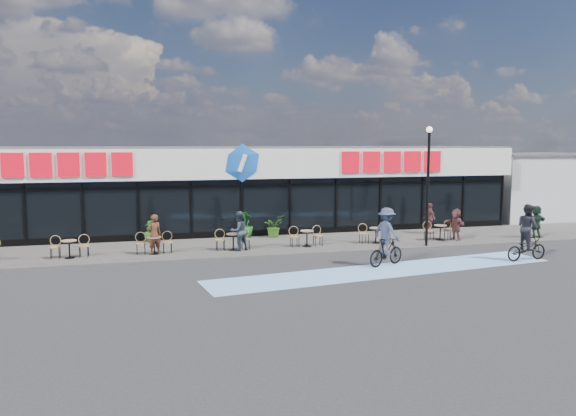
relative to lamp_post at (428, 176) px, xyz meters
The scene contains 22 objects.
ground 8.70m from the lamp_post, 163.40° to the right, with size 120.00×120.00×0.00m, color #28282B.
sidewalk 8.66m from the lamp_post, 164.09° to the left, with size 44.00×5.00×0.10m, color #59544F.
bike_lane 6.25m from the lamp_post, 134.36° to the right, with size 14.00×2.20×0.01m, color #7EB1EE.
building 10.89m from the lamp_post, 135.32° to the left, with size 30.60×6.57×4.75m.
neighbour_building 15.51m from the lamp_post, 34.24° to the left, with size 9.20×7.20×4.11m.
lamp_post is the anchor object (origin of this frame).
bistro_set_1 15.76m from the lamp_post, behind, with size 1.54×0.62×0.90m.
bistro_set_2 12.47m from the lamp_post, behind, with size 1.54×0.62×0.90m.
bistro_set_3 9.24m from the lamp_post, behind, with size 1.54×0.62×0.90m.
bistro_set_4 6.15m from the lamp_post, 166.71° to the left, with size 1.54×0.62×0.90m.
bistro_set_5 3.62m from the lamp_post, 147.53° to the left, with size 1.54×0.62×0.90m.
bistro_set_6 3.32m from the lamp_post, 42.49° to the left, with size 1.54×0.62×0.90m.
potted_plant_left 13.24m from the lamp_post, 160.18° to the left, with size 0.60×0.60×1.08m, color #224F16.
potted_plant_mid 7.92m from the lamp_post, 146.16° to the left, with size 0.99×0.86×1.10m, color #31611B.
potted_plant_right 9.12m from the lamp_post, 149.96° to the left, with size 0.75×0.75×1.35m, color #164D16.
patron_left 12.37m from the lamp_post, behind, with size 0.62×0.41×1.71m, color #4C2A1B.
patron_right 8.88m from the lamp_post, behind, with size 0.84×0.66×1.73m, color #2B3843.
pedestrian_a 3.34m from the lamp_post, 24.74° to the left, with size 1.43×0.46×1.54m, color brown.
pedestrian_b 4.42m from the lamp_post, 58.97° to the left, with size 0.93×0.39×1.59m, color brown.
pedestrian_c 6.81m from the lamp_post, ahead, with size 1.49×0.47×1.61m, color #1A2E21.
cyclist_a 5.12m from the lamp_post, 138.01° to the right, with size 1.87×1.36×2.28m.
cyclist_b 5.01m from the lamp_post, 54.80° to the right, with size 1.97×0.98×2.32m.
Camera 1 is at (-4.91, -20.56, 4.73)m, focal length 35.00 mm.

